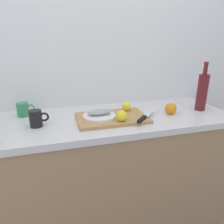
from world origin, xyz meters
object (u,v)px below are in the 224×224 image
Objects in this scene: white_plate at (99,116)px; fish_fillet at (99,112)px; lemon_0 at (126,106)px; wine_bottle at (202,91)px; cutting_board at (112,118)px; coffee_mug_0 at (36,118)px; chef_knife at (145,116)px; coffee_mug_1 at (23,109)px.

white_plate is 0.03m from fish_fillet.
wine_bottle is (0.56, -0.07, 0.09)m from lemon_0.
cutting_board is 3.98× the size of coffee_mug_0.
white_plate is 0.91× the size of chef_knife.
coffee_mug_0 is at bearing -179.41° from wine_bottle.
wine_bottle reaches higher than coffee_mug_0.
coffee_mug_0 is at bearing -65.15° from coffee_mug_1.
wine_bottle is 1.15m from coffee_mug_0.
lemon_0 is 0.56× the size of coffee_mug_0.
coffee_mug_0 is (-0.46, 0.01, 0.04)m from cutting_board.
cutting_board is 2.86× the size of fish_fillet.
coffee_mug_0 is at bearing -179.37° from white_plate.
wine_bottle reaches higher than cutting_board.
chef_knife is at bearing -22.73° from cutting_board.
lemon_0 is at bearing -11.03° from coffee_mug_1.
fish_fillet is (0.00, 0.00, 0.03)m from white_plate.
cutting_board is at bearing -146.40° from lemon_0.
fish_fillet is 0.22m from lemon_0.
lemon_0 reaches higher than cutting_board.
fish_fillet reaches higher than chef_knife.
white_plate is at bearing -179.43° from wine_bottle.
lemon_0 is 0.60m from coffee_mug_0.
lemon_0 is 0.70m from coffee_mug_1.
cutting_board is 0.21m from chef_knife.
coffee_mug_0 is at bearing 125.57° from chef_knife.
coffee_mug_1 is (-0.69, 0.13, -0.00)m from lemon_0.
white_plate is at bearing 0.63° from coffee_mug_0.
fish_fillet is 0.68× the size of chef_knife.
chef_knife is (0.27, -0.09, -0.02)m from fish_fillet.
wine_bottle reaches higher than lemon_0.
chef_knife is 1.97× the size of coffee_mug_1.
fish_fillet is 0.45× the size of wine_bottle.
coffee_mug_1 is at bearing 158.63° from cutting_board.
cutting_board is 2.15× the size of white_plate.
chef_knife is 0.66× the size of wine_bottle.
white_plate is (-0.08, 0.01, 0.02)m from cutting_board.
coffee_mug_1 is at bearing 111.37° from chef_knife.
wine_bottle is 2.98× the size of coffee_mug_1.
fish_fillet is 0.77m from wine_bottle.
white_plate reaches higher than cutting_board.
lemon_0 is at bearing 33.60° from cutting_board.
chef_knife is at bearing -7.52° from coffee_mug_0.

